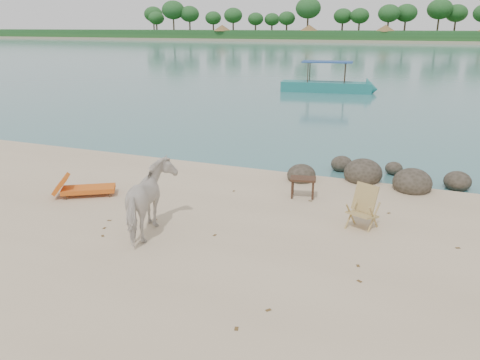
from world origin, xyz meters
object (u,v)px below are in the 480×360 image
at_px(cow, 151,201).
at_px(boat_near, 327,66).
at_px(lounge_chair, 88,187).
at_px(side_table, 303,189).
at_px(boulders, 382,178).
at_px(deck_chair, 363,210).

distance_m(cow, boat_near, 25.25).
bearing_deg(lounge_chair, side_table, -11.39).
bearing_deg(side_table, boulders, 37.01).
height_order(side_table, lounge_chair, side_table).
bearing_deg(boulders, side_table, -131.59).
xyz_separation_m(boulders, deck_chair, (-0.12, -3.54, 0.31)).
distance_m(lounge_chair, boat_near, 23.81).
relative_size(boulders, deck_chair, 6.46).
xyz_separation_m(boulders, cow, (-4.36, -5.54, 0.62)).
xyz_separation_m(cow, boat_near, (-1.35, 25.19, 0.91)).
height_order(lounge_chair, boat_near, boat_near).
distance_m(boulders, deck_chair, 3.56).
xyz_separation_m(boulders, side_table, (-1.86, -2.09, 0.10)).
xyz_separation_m(boulders, boat_near, (-5.71, 19.65, 1.53)).
bearing_deg(deck_chair, side_table, 164.30).
bearing_deg(lounge_chair, boulders, -2.21).
relative_size(side_table, boat_near, 0.10).
relative_size(lounge_chair, boat_near, 0.25).
relative_size(boulders, boat_near, 0.87).
relative_size(side_table, lounge_chair, 0.39).
xyz_separation_m(side_table, deck_chair, (1.74, -1.45, 0.20)).
distance_m(side_table, boat_near, 22.13).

